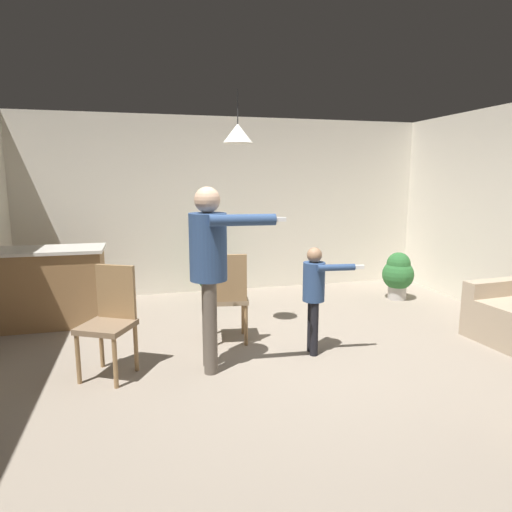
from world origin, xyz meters
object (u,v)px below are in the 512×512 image
kitchen_counter (52,287)px  dining_chair_by_counter (110,317)px  person_child (315,288)px  dining_chair_near_wall (228,294)px  person_adult (210,259)px  potted_plant_corner (398,273)px  potted_plant_by_wall (213,273)px

kitchen_counter → dining_chair_by_counter: 1.82m
person_child → dining_chair_near_wall: bearing=-116.6°
person_adult → potted_plant_corner: person_adult is taller
potted_plant_corner → dining_chair_near_wall: bearing=-157.8°
kitchen_counter → potted_plant_by_wall: 2.14m
potted_plant_corner → potted_plant_by_wall: potted_plant_by_wall is taller
person_adult → dining_chair_near_wall: (0.28, 0.63, -0.51)m
person_child → potted_plant_by_wall: 2.33m
kitchen_counter → dining_chair_near_wall: (1.97, -1.13, 0.07)m
kitchen_counter → potted_plant_corner: (4.73, 0.00, -0.09)m
dining_chair_by_counter → potted_plant_corner: size_ratio=1.42×
person_adult → dining_chair_near_wall: size_ratio=1.71×
person_adult → dining_chair_by_counter: person_adult is taller
person_child → person_adult: bearing=-77.2°
person_child → potted_plant_corner: (1.98, 1.64, -0.30)m
dining_chair_near_wall → potted_plant_by_wall: size_ratio=1.30×
person_child → potted_plant_corner: bearing=136.0°
person_child → dining_chair_by_counter: size_ratio=1.10×
person_adult → potted_plant_corner: (3.05, 1.76, -0.67)m
potted_plant_corner → person_child: bearing=-140.3°
dining_chair_near_wall → potted_plant_corner: 2.99m
kitchen_counter → dining_chair_by_counter: size_ratio=1.26×
dining_chair_near_wall → potted_plant_corner: bearing=29.9°
person_adult → potted_plant_by_wall: person_adult is taller
person_child → potted_plant_corner: size_ratio=1.57×
person_adult → potted_plant_corner: size_ratio=2.43×
dining_chair_by_counter → potted_plant_by_wall: size_ratio=1.30×
person_adult → dining_chair_by_counter: 1.04m
kitchen_counter → dining_chair_near_wall: dining_chair_near_wall is taller
person_adult → person_child: bearing=100.4°
person_child → potted_plant_corner: 2.59m
person_child → dining_chair_by_counter: 1.97m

